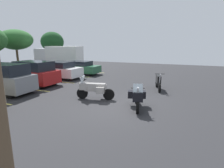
% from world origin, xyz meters
% --- Properties ---
extents(ground, '(44.00, 44.00, 0.10)m').
position_xyz_m(ground, '(0.00, 0.00, -0.05)').
color(ground, '#262628').
extents(motorcycle_touring, '(2.06, 1.07, 1.38)m').
position_xyz_m(motorcycle_touring, '(0.03, -0.89, 0.64)').
color(motorcycle_touring, black).
rests_on(motorcycle_touring, ground).
extents(motorcycle_second, '(2.08, 0.79, 1.25)m').
position_xyz_m(motorcycle_second, '(4.30, -1.30, 0.59)').
color(motorcycle_second, black).
rests_on(motorcycle_second, ground).
extents(motorcycle_third, '(1.00, 2.19, 1.37)m').
position_xyz_m(motorcycle_third, '(0.55, 1.78, 0.64)').
color(motorcycle_third, black).
rests_on(motorcycle_third, ground).
extents(car_grey, '(1.96, 4.41, 1.93)m').
position_xyz_m(car_grey, '(-0.48, 7.90, 0.96)').
color(car_grey, slate).
rests_on(car_grey, ground).
extents(car_red, '(2.10, 4.34, 1.86)m').
position_xyz_m(car_red, '(2.16, 8.01, 0.92)').
color(car_red, maroon).
rests_on(car_red, ground).
extents(car_white, '(2.09, 4.41, 1.56)m').
position_xyz_m(car_white, '(5.32, 7.98, 0.76)').
color(car_white, white).
rests_on(car_white, ground).
extents(car_green, '(1.96, 4.56, 1.40)m').
position_xyz_m(car_green, '(8.09, 7.54, 0.70)').
color(car_green, '#235638').
rests_on(car_green, ground).
extents(box_truck, '(2.94, 6.48, 2.88)m').
position_xyz_m(box_truck, '(11.86, 13.06, 1.55)').
color(box_truck, silver).
rests_on(box_truck, ground).
extents(tree_center, '(4.78, 4.78, 5.23)m').
position_xyz_m(tree_center, '(11.08, 20.05, 3.78)').
color(tree_center, '#4C3823').
rests_on(tree_center, ground).
extents(tree_left, '(4.10, 4.10, 5.39)m').
position_xyz_m(tree_left, '(18.91, 20.09, 3.59)').
color(tree_left, '#4C3823').
rests_on(tree_left, ground).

